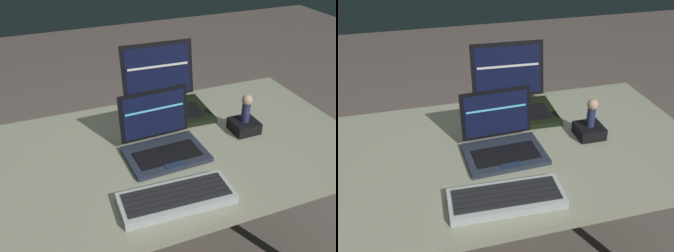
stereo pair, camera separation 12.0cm
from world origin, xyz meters
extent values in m
cube|color=gray|center=(0.00, 0.00, 0.70)|extent=(1.54, 0.78, 0.03)
cylinder|color=black|center=(0.72, 0.34, 0.34)|extent=(0.05, 0.05, 0.69)
cube|color=#242B38|center=(0.04, -0.04, 0.73)|extent=(0.28, 0.20, 0.02)
cube|color=black|center=(0.04, -0.06, 0.74)|extent=(0.23, 0.11, 0.00)
cube|color=#1A2742|center=(0.04, -0.12, 0.74)|extent=(0.07, 0.03, 0.00)
cube|color=black|center=(0.04, 0.06, 0.83)|extent=(0.26, 0.04, 0.17)
cube|color=black|center=(0.04, 0.05, 0.83)|extent=(0.23, 0.03, 0.15)
cube|color=#59CCF2|center=(0.04, 0.05, 0.86)|extent=(0.22, 0.01, 0.01)
cube|color=black|center=(0.15, 0.22, 0.73)|extent=(0.34, 0.25, 0.02)
cube|color=black|center=(0.15, 0.20, 0.74)|extent=(0.28, 0.14, 0.00)
cube|color=black|center=(0.15, 0.12, 0.74)|extent=(0.09, 0.04, 0.00)
cube|color=black|center=(0.16, 0.35, 0.87)|extent=(0.31, 0.07, 0.23)
cube|color=black|center=(0.16, 0.34, 0.87)|extent=(0.28, 0.05, 0.20)
cube|color=silver|center=(0.16, 0.34, 0.89)|extent=(0.26, 0.02, 0.01)
cube|color=#B3BBB9|center=(-0.01, -0.27, 0.73)|extent=(0.35, 0.15, 0.03)
cube|color=black|center=(-0.01, -0.31, 0.75)|extent=(0.31, 0.03, 0.00)
cube|color=black|center=(-0.01, -0.29, 0.75)|extent=(0.31, 0.03, 0.00)
cube|color=black|center=(-0.01, -0.27, 0.75)|extent=(0.31, 0.03, 0.00)
cube|color=black|center=(-0.01, -0.25, 0.75)|extent=(0.31, 0.03, 0.00)
cube|color=black|center=(-0.01, -0.23, 0.75)|extent=(0.31, 0.03, 0.00)
cube|color=black|center=(0.38, 0.00, 0.74)|extent=(0.10, 0.10, 0.04)
cylinder|color=navy|center=(0.38, 0.00, 0.80)|extent=(0.03, 0.03, 0.07)
sphere|color=tan|center=(0.38, 0.00, 0.85)|extent=(0.04, 0.04, 0.04)
camera|label=1|loc=(-0.34, -1.02, 1.48)|focal=39.76mm
camera|label=2|loc=(-0.23, -1.06, 1.48)|focal=39.76mm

